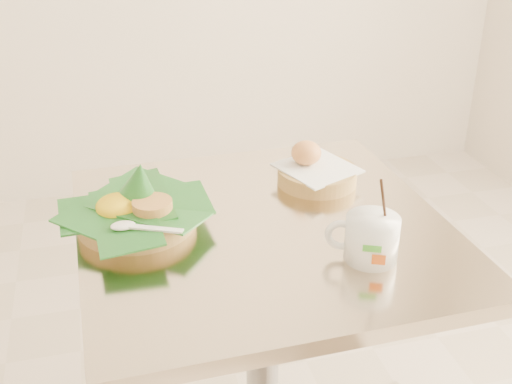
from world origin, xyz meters
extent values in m
cylinder|color=gray|center=(0.20, 0.05, 0.37)|extent=(0.07, 0.07, 0.69)
cube|color=beige|center=(0.20, 0.05, 0.73)|extent=(0.72, 0.72, 0.03)
cylinder|color=tan|center=(-0.04, 0.10, 0.77)|extent=(0.23, 0.23, 0.04)
cone|color=#175018|center=(-0.03, 0.11, 0.83)|extent=(0.12, 0.13, 0.12)
ellipsoid|color=yellow|center=(-0.07, 0.11, 0.79)|extent=(0.08, 0.08, 0.05)
cylinder|color=#CC9347|center=(-0.01, 0.08, 0.80)|extent=(0.08, 0.08, 0.02)
cylinder|color=tan|center=(0.36, 0.19, 0.77)|extent=(0.17, 0.17, 0.03)
cube|color=white|center=(0.36, 0.19, 0.79)|extent=(0.19, 0.19, 0.01)
ellipsoid|color=#B35829|center=(0.34, 0.21, 0.81)|extent=(0.07, 0.07, 0.05)
cylinder|color=white|center=(0.35, -0.12, 0.79)|extent=(0.09, 0.09, 0.08)
torus|color=white|center=(0.30, -0.10, 0.79)|extent=(0.06, 0.04, 0.06)
cylinder|color=#4D2416|center=(0.35, -0.12, 0.83)|extent=(0.09, 0.09, 0.01)
cylinder|color=black|center=(0.37, -0.12, 0.85)|extent=(0.04, 0.03, 0.12)
cube|color=green|center=(0.33, -0.16, 0.80)|extent=(0.03, 0.01, 0.01)
cube|color=orange|center=(0.34, -0.17, 0.78)|extent=(0.02, 0.01, 0.02)
camera|label=1|loc=(-0.09, -0.99, 1.37)|focal=45.00mm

